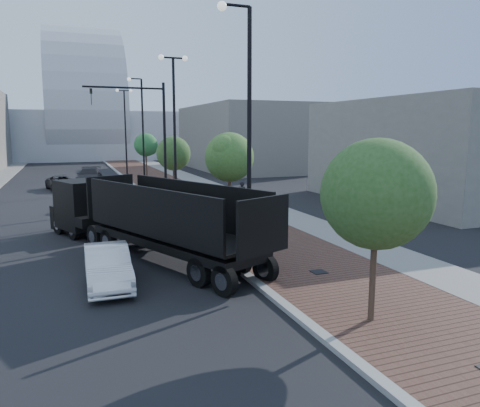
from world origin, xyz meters
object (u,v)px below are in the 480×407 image
object	(u,v)px
white_sedan	(107,266)
dark_car_mid	(61,183)
pedestrian	(242,194)
dump_truck	(122,218)

from	to	relation	value
white_sedan	dark_car_mid	xyz separation A→B (m)	(-1.56, 26.13, -0.05)
white_sedan	pedestrian	distance (m)	16.12
dark_car_mid	pedestrian	xyz separation A→B (m)	(11.14, -13.17, 0.24)
dump_truck	white_sedan	bearing A→B (deg)	-125.52
dark_car_mid	dump_truck	bearing A→B (deg)	-94.58
dark_car_mid	pedestrian	bearing A→B (deg)	-61.30
dump_truck	pedestrian	world-z (taller)	dump_truck
white_sedan	dark_car_mid	world-z (taller)	white_sedan
white_sedan	pedestrian	xyz separation A→B (m)	(9.58, 12.97, 0.19)
dump_truck	dark_car_mid	size ratio (longest dim) A/B	3.08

